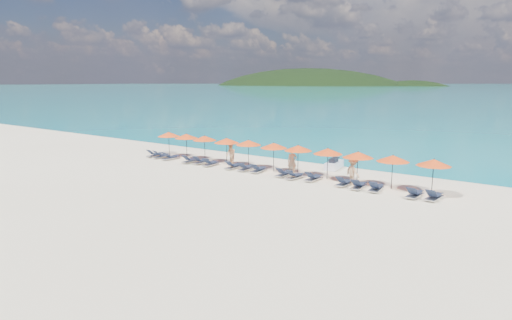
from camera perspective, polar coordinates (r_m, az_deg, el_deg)
The scene contains 35 objects.
ground at distance 29.26m, azimuth -3.46°, elevation -3.18°, with size 1400.00×1400.00×0.00m, color beige.
headland_main at distance 647.28m, azimuth 6.45°, elevation 6.47°, with size 374.00×242.00×126.50m.
headland_small at distance 607.18m, azimuth 19.89°, elevation 5.94°, with size 162.00×126.00×85.50m.
jetski at distance 34.61m, azimuth 10.36°, elevation -0.60°, with size 1.22×2.50×0.85m.
beachgoer_a at distance 31.99m, azimuth 4.85°, elevation -0.23°, with size 0.71×0.47×1.96m, color tan.
beachgoer_b at distance 35.29m, azimuth -3.40°, elevation 0.72°, with size 0.90×0.52×1.85m, color tan.
beachgoer_c at distance 29.41m, azimuth 12.79°, elevation -1.50°, with size 1.20×0.56×1.86m, color tan.
umbrella_0 at distance 40.65m, azimuth -11.56°, elevation 3.38°, with size 2.10×2.10×2.28m.
umbrella_1 at distance 39.00m, azimuth -9.27°, elevation 3.16°, with size 2.10×2.10×2.28m.
umbrella_2 at distance 37.44m, azimuth -6.88°, elevation 2.92°, with size 2.10×2.10×2.28m.
umbrella_3 at distance 35.70m, azimuth -3.95°, elevation 2.60°, with size 2.10×2.10×2.28m.
umbrella_4 at distance 34.45m, azimuth -1.02°, elevation 2.34°, with size 2.10×2.10×2.28m.
umbrella_5 at distance 32.89m, azimuth 2.38°, elevation 1.94°, with size 2.10×2.10×2.28m.
umbrella_6 at distance 31.78m, azimuth 5.65°, elevation 1.59°, with size 2.10×2.10×2.28m.
umbrella_7 at distance 30.61m, azimuth 9.56°, elevation 1.16°, with size 2.10×2.10×2.28m.
umbrella_8 at distance 29.57m, azimuth 13.45°, elevation 0.69°, with size 2.10×2.10×2.28m.
umbrella_9 at distance 28.77m, azimuth 17.79°, elevation 0.20°, with size 2.10×2.10×2.28m.
umbrella_10 at distance 28.19m, azimuth 22.62°, elevation -0.31°, with size 2.10×2.10×2.28m.
lounger_0 at distance 40.50m, azimuth -13.34°, elevation 0.73°, with size 0.63×1.70×0.66m.
lounger_1 at distance 39.73m, azimuth -12.46°, elevation 0.58°, with size 0.78×1.75×0.66m.
lounger_2 at distance 38.73m, azimuth -11.31°, elevation 0.37°, with size 0.77×1.75×0.66m.
lounger_3 at distance 36.98m, azimuth -8.76°, elevation -0.02°, with size 0.67×1.72×0.66m.
lounger_4 at distance 36.37m, azimuth -7.34°, elevation -0.16°, with size 0.62×1.70×0.66m.
lounger_5 at distance 35.41m, azimuth -6.08°, elevation -0.42°, with size 0.77×1.75×0.66m.
lounger_6 at distance 34.09m, azimuth -3.05°, elevation -0.80°, with size 0.65×1.71×0.66m.
lounger_7 at distance 33.35m, azimuth -1.38°, elevation -1.05°, with size 0.76×1.75×0.66m.
lounger_8 at distance 32.75m, azimuth 0.35°, elevation -1.26°, with size 0.74×1.74×0.66m.
lounger_9 at distance 31.45m, azimuth 3.75°, elevation -1.78°, with size 0.63×1.70×0.66m.
lounger_10 at distance 30.68m, azimuth 5.22°, elevation -2.11°, with size 0.79×1.75×0.66m.
lounger_11 at distance 30.24m, azimuth 7.66°, elevation -2.34°, with size 0.67×1.72×0.66m.
lounger_12 at distance 29.16m, azimuth 11.70°, elevation -2.96°, with size 0.75×1.74×0.66m.
lounger_13 at distance 28.58m, azimuth 13.51°, elevation -3.30°, with size 0.72×1.73×0.66m.
lounger_14 at distance 28.27m, azimuth 15.71°, elevation -3.56°, with size 0.77×1.75×0.66m.
lounger_15 at distance 27.47m, azimuth 20.39°, elevation -4.24°, with size 0.72×1.73×0.66m.
lounger_16 at distance 27.33m, azimuth 22.64°, elevation -4.47°, with size 0.77×1.75×0.66m.
Camera 1 is at (18.08, -21.94, 6.92)m, focal length 30.00 mm.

